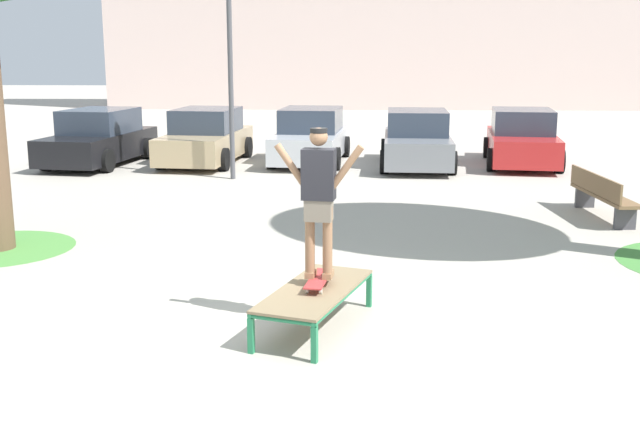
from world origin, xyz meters
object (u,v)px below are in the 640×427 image
at_px(skater, 319,193).
at_px(car_black, 99,139).
at_px(skateboard, 319,279).
at_px(park_bench, 602,194).
at_px(car_grey, 417,141).
at_px(car_red, 522,139).
at_px(skate_box, 315,293).
at_px(car_tan, 206,138).
at_px(car_silver, 311,138).
at_px(light_post, 229,17).

distance_m(skater, car_black, 13.99).
distance_m(skateboard, park_bench, 7.75).
relative_size(car_grey, car_red, 0.98).
bearing_deg(skater, car_black, 117.71).
relative_size(skate_box, car_grey, 0.48).
xyz_separation_m(car_tan, car_grey, (5.77, -0.43, 0.00)).
relative_size(skateboard, car_tan, 0.19).
bearing_deg(car_silver, car_red, -2.32).
bearing_deg(car_red, car_black, -178.26).
bearing_deg(car_black, car_silver, 5.78).
distance_m(car_tan, car_silver, 2.89).
distance_m(car_silver, car_red, 5.77).
xyz_separation_m(skate_box, car_black, (-6.46, 12.48, 0.28)).
relative_size(car_grey, light_post, 0.73).
height_order(skateboard, car_silver, car_silver).
height_order(car_tan, light_post, light_post).
xyz_separation_m(skater, car_silver, (-0.73, 12.95, -0.84)).
bearing_deg(car_silver, car_black, -174.22).
bearing_deg(skateboard, car_grey, 80.06).
bearing_deg(car_black, park_bench, -29.32).
bearing_deg(car_grey, car_red, 8.69).
height_order(skater, car_black, skater).
distance_m(skate_box, skater, 1.12).
bearing_deg(car_red, car_silver, 177.68).
bearing_deg(car_red, light_post, -160.48).
height_order(skate_box, car_black, car_black).
bearing_deg(car_silver, skateboard, -86.77).
relative_size(skater, park_bench, 0.70).
height_order(skate_box, car_grey, car_grey).
height_order(skateboard, skater, skater).
bearing_deg(park_bench, skateboard, -130.50).
height_order(car_tan, car_silver, same).
relative_size(car_grey, park_bench, 1.77).
xyz_separation_m(skateboard, car_red, (5.04, 12.72, 0.15)).
bearing_deg(park_bench, car_grey, 114.29).
distance_m(skateboard, car_black, 13.97).
distance_m(car_black, park_bench, 13.22).
distance_m(skateboard, skater, 0.99).
bearing_deg(skate_box, car_grey, 79.98).
height_order(car_black, car_red, same).
bearing_deg(skater, park_bench, 49.50).
relative_size(skateboard, car_red, 0.19).
relative_size(skateboard, car_black, 0.19).
bearing_deg(car_grey, park_bench, -65.71).
bearing_deg(car_tan, skateboard, -74.13).
distance_m(skater, park_bench, 7.82).
distance_m(car_black, car_silver, 5.79).
relative_size(car_black, car_grey, 1.03).
xyz_separation_m(car_tan, park_bench, (8.65, -6.82, -0.24)).
distance_m(car_grey, car_red, 2.92).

